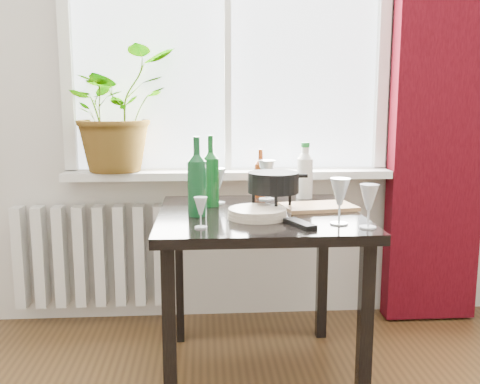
{
  "coord_description": "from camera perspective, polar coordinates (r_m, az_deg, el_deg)",
  "views": [
    {
      "loc": [
        -0.14,
        -0.67,
        1.21
      ],
      "look_at": [
        0.02,
        1.55,
        0.83
      ],
      "focal_mm": 40.0,
      "sensor_mm": 36.0,
      "label": 1
    }
  ],
  "objects": [
    {
      "name": "window",
      "position": [
        2.92,
        -1.36,
        17.38
      ],
      "size": [
        1.72,
        0.08,
        1.62
      ],
      "color": "white",
      "rests_on": "ground"
    },
    {
      "name": "windowsill",
      "position": [
        2.85,
        -1.23,
        1.93
      ],
      "size": [
        1.72,
        0.2,
        0.04
      ],
      "color": "silver",
      "rests_on": "ground"
    },
    {
      "name": "curtain",
      "position": [
        3.06,
        20.61,
        10.7
      ],
      "size": [
        0.5,
        0.12,
        2.56
      ],
      "color": "#35040B",
      "rests_on": "ground"
    },
    {
      "name": "radiator",
      "position": [
        3.03,
        -15.64,
        -6.57
      ],
      "size": [
        0.8,
        0.1,
        0.55
      ],
      "color": "silver",
      "rests_on": "ground"
    },
    {
      "name": "table",
      "position": [
        2.3,
        2.01,
        -4.44
      ],
      "size": [
        0.85,
        0.85,
        0.74
      ],
      "color": "black",
      "rests_on": "ground"
    },
    {
      "name": "potted_plant",
      "position": [
        2.87,
        -13.09,
        8.51
      ],
      "size": [
        0.76,
        0.75,
        0.64
      ],
      "primitive_type": "imported",
      "rotation": [
        0.0,
        0.0,
        0.78
      ],
      "color": "#1F681B",
      "rests_on": "windowsill"
    },
    {
      "name": "wine_bottle_left",
      "position": [
        2.19,
        -4.62,
        1.74
      ],
      "size": [
        0.08,
        0.08,
        0.33
      ],
      "primitive_type": null,
      "rotation": [
        0.0,
        0.0,
        -0.05
      ],
      "color": "#0C3E1B",
      "rests_on": "table"
    },
    {
      "name": "wine_bottle_right",
      "position": [
        2.4,
        -3.15,
        2.29
      ],
      "size": [
        0.08,
        0.08,
        0.32
      ],
      "primitive_type": null,
      "rotation": [
        0.0,
        0.0,
        0.04
      ],
      "color": "#0D4618",
      "rests_on": "table"
    },
    {
      "name": "bottle_amber",
      "position": [
        2.63,
        2.19,
        2.04
      ],
      "size": [
        0.07,
        0.07,
        0.24
      ],
      "primitive_type": null,
      "rotation": [
        0.0,
        0.0,
        0.14
      ],
      "color": "maroon",
      "rests_on": "table"
    },
    {
      "name": "cleaning_bottle",
      "position": [
        2.62,
        6.93,
        2.31
      ],
      "size": [
        0.08,
        0.08,
        0.27
      ],
      "primitive_type": null,
      "rotation": [
        0.0,
        0.0,
        0.0
      ],
      "color": "silver",
      "rests_on": "table"
    },
    {
      "name": "wineglass_front_right",
      "position": [
        2.08,
        10.58,
        -0.93
      ],
      "size": [
        0.1,
        0.1,
        0.18
      ],
      "primitive_type": null,
      "rotation": [
        0.0,
        0.0,
        0.38
      ],
      "color": "silver",
      "rests_on": "table"
    },
    {
      "name": "wineglass_far_right",
      "position": [
        2.04,
        13.56,
        -1.43
      ],
      "size": [
        0.09,
        0.09,
        0.17
      ],
      "primitive_type": null,
      "rotation": [
        0.0,
        0.0,
        0.28
      ],
      "color": "silver",
      "rests_on": "table"
    },
    {
      "name": "wineglass_back_center",
      "position": [
        2.56,
        2.87,
        1.36
      ],
      "size": [
        0.1,
        0.1,
        0.2
      ],
      "primitive_type": null,
      "rotation": [
        0.0,
        0.0,
        0.26
      ],
      "color": "silver",
      "rests_on": "table"
    },
    {
      "name": "wineglass_back_left",
      "position": [
        2.47,
        -2.33,
        0.69
      ],
      "size": [
        0.09,
        0.09,
        0.17
      ],
      "primitive_type": null,
      "rotation": [
        0.0,
        0.0,
        0.39
      ],
      "color": "silver",
      "rests_on": "table"
    },
    {
      "name": "wineglass_front_left",
      "position": [
        1.99,
        -4.22,
        -2.19
      ],
      "size": [
        0.07,
        0.07,
        0.12
      ],
      "primitive_type": null,
      "rotation": [
        0.0,
        0.0,
        0.37
      ],
      "color": "silver",
      "rests_on": "table"
    },
    {
      "name": "plate_stack",
      "position": [
        2.17,
        1.86,
        -2.27
      ],
      "size": [
        0.32,
        0.32,
        0.04
      ],
      "primitive_type": "cylinder",
      "rotation": [
        0.0,
        0.0,
        0.38
      ],
      "color": "beige",
      "rests_on": "table"
    },
    {
      "name": "fondue_pot",
      "position": [
        2.29,
        3.56,
        0.03
      ],
      "size": [
        0.28,
        0.25,
        0.17
      ],
      "primitive_type": null,
      "rotation": [
        0.0,
        0.0,
        0.14
      ],
      "color": "black",
      "rests_on": "table"
    },
    {
      "name": "tv_remote",
      "position": [
        2.04,
        6.41,
        -3.38
      ],
      "size": [
        0.11,
        0.17,
        0.02
      ],
      "primitive_type": "cube",
      "rotation": [
        0.0,
        0.0,
        0.39
      ],
      "color": "black",
      "rests_on": "table"
    },
    {
      "name": "cutting_board",
      "position": [
        2.38,
        8.34,
        -1.56
      ],
      "size": [
        0.34,
        0.25,
        0.02
      ],
      "primitive_type": "cube",
      "rotation": [
        0.0,
        0.0,
        0.15
      ],
      "color": "#A7794B",
      "rests_on": "table"
    }
  ]
}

